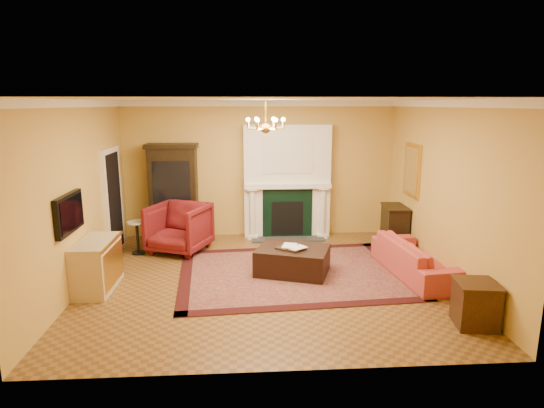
{
  "coord_description": "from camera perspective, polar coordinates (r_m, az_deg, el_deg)",
  "views": [
    {
      "loc": [
        -0.37,
        -7.3,
        2.93
      ],
      "look_at": [
        0.12,
        0.3,
        1.25
      ],
      "focal_mm": 30.0,
      "sensor_mm": 36.0,
      "label": 1
    }
  ],
  "objects": [
    {
      "name": "china_cabinet",
      "position": [
        10.09,
        -12.23,
        1.18
      ],
      "size": [
        1.01,
        0.47,
        2.02
      ],
      "primitive_type": "cube",
      "rotation": [
        0.0,
        0.0,
        -0.01
      ],
      "color": "black",
      "rests_on": "floor"
    },
    {
      "name": "doorway",
      "position": [
        9.55,
        -19.3,
        0.36
      ],
      "size": [
        0.08,
        1.05,
        2.1
      ],
      "color": "silver",
      "rests_on": "wall_left"
    },
    {
      "name": "wall_left",
      "position": [
        7.9,
        -23.15,
        0.99
      ],
      "size": [
        0.02,
        5.5,
        3.0
      ],
      "primitive_type": "cube",
      "color": "gold",
      "rests_on": "floor"
    },
    {
      "name": "book_b",
      "position": [
        7.9,
        2.62,
        -4.33
      ],
      "size": [
        0.15,
        0.2,
        0.31
      ],
      "primitive_type": "imported",
      "rotation": [
        0.0,
        0.0,
        -0.96
      ],
      "color": "gray",
      "rests_on": "ottoman_tray"
    },
    {
      "name": "wingback_armchair",
      "position": [
        9.32,
        -11.61,
        -2.67
      ],
      "size": [
        1.35,
        1.31,
        1.08
      ],
      "primitive_type": "imported",
      "rotation": [
        0.0,
        0.0,
        -0.4
      ],
      "color": "maroon",
      "rests_on": "floor"
    },
    {
      "name": "book_a",
      "position": [
        7.92,
        1.35,
        -4.25
      ],
      "size": [
        0.24,
        0.1,
        0.32
      ],
      "primitive_type": "imported",
      "rotation": [
        0.0,
        0.0,
        -0.28
      ],
      "color": "gray",
      "rests_on": "ottoman_tray"
    },
    {
      "name": "topiary_right",
      "position": [
        10.09,
        6.23,
        4.1
      ],
      "size": [
        0.17,
        0.17,
        0.45
      ],
      "color": "tan",
      "rests_on": "fireplace"
    },
    {
      "name": "wall_back",
      "position": [
        10.17,
        -1.57,
        4.36
      ],
      "size": [
        6.0,
        0.02,
        3.0
      ],
      "primitive_type": "cube",
      "color": "gold",
      "rests_on": "floor"
    },
    {
      "name": "fireplace",
      "position": [
        10.07,
        1.89,
        2.52
      ],
      "size": [
        1.9,
        0.7,
        2.5
      ],
      "color": "white",
      "rests_on": "wall_back"
    },
    {
      "name": "commode",
      "position": [
        7.86,
        -21.11,
        -7.16
      ],
      "size": [
        0.53,
        1.1,
        0.81
      ],
      "primitive_type": "cube",
      "rotation": [
        0.0,
        0.0,
        -0.02
      ],
      "color": "tan",
      "rests_on": "floor"
    },
    {
      "name": "floor",
      "position": [
        7.88,
        -0.74,
        -9.46
      ],
      "size": [
        6.0,
        5.5,
        0.02
      ],
      "primitive_type": "cube",
      "color": "brown",
      "rests_on": "ground"
    },
    {
      "name": "chandelier",
      "position": [
        7.32,
        -0.8,
        9.91
      ],
      "size": [
        0.63,
        0.55,
        0.53
      ],
      "color": "gold",
      "rests_on": "ceiling"
    },
    {
      "name": "leather_ottoman",
      "position": [
        8.06,
        2.61,
        -7.06
      ],
      "size": [
        1.43,
        1.22,
        0.45
      ],
      "primitive_type": "cube",
      "rotation": [
        0.0,
        0.0,
        -0.33
      ],
      "color": "black",
      "rests_on": "oriental_rug"
    },
    {
      "name": "topiary_left",
      "position": [
        9.95,
        -2.11,
        3.88
      ],
      "size": [
        0.15,
        0.15,
        0.4
      ],
      "color": "tan",
      "rests_on": "fireplace"
    },
    {
      "name": "crown_molding",
      "position": [
        8.27,
        -1.15,
        12.51
      ],
      "size": [
        6.0,
        5.5,
        0.12
      ],
      "color": "white",
      "rests_on": "ceiling"
    },
    {
      "name": "gilt_mirror",
      "position": [
        9.41,
        17.17,
        4.07
      ],
      "size": [
        0.06,
        0.76,
        1.05
      ],
      "color": "gold",
      "rests_on": "wall_right"
    },
    {
      "name": "tv_panel",
      "position": [
        7.35,
        -24.1,
        -1.08
      ],
      "size": [
        0.09,
        0.95,
        0.58
      ],
      "color": "black",
      "rests_on": "wall_left"
    },
    {
      "name": "wall_right",
      "position": [
        8.17,
        20.81,
        1.54
      ],
      "size": [
        0.02,
        5.5,
        3.0
      ],
      "primitive_type": "cube",
      "color": "gold",
      "rests_on": "floor"
    },
    {
      "name": "coral_sofa",
      "position": [
        8.31,
        17.74,
        -5.82
      ],
      "size": [
        0.83,
        2.16,
        0.82
      ],
      "primitive_type": "imported",
      "rotation": [
        0.0,
        0.0,
        1.68
      ],
      "color": "#B8423A",
      "rests_on": "floor"
    },
    {
      "name": "oriental_rug",
      "position": [
        8.13,
        2.61,
        -8.63
      ],
      "size": [
        4.15,
        3.24,
        0.02
      ],
      "primitive_type": "cube",
      "rotation": [
        0.0,
        0.0,
        0.07
      ],
      "color": "#410E19",
      "rests_on": "floor"
    },
    {
      "name": "end_table",
      "position": [
        6.81,
        24.17,
        -11.5
      ],
      "size": [
        0.58,
        0.58,
        0.59
      ],
      "primitive_type": "cube",
      "rotation": [
        0.0,
        0.0,
        -0.15
      ],
      "color": "#3C2310",
      "rests_on": "floor"
    },
    {
      "name": "ceiling",
      "position": [
        7.31,
        -0.81,
        13.06
      ],
      "size": [
        6.0,
        5.5,
        0.02
      ],
      "primitive_type": "cube",
      "color": "silver",
      "rests_on": "wall_back"
    },
    {
      "name": "wall_front",
      "position": [
        4.78,
        0.93,
        -5.0
      ],
      "size": [
        6.0,
        0.02,
        3.0
      ],
      "primitive_type": "cube",
      "color": "gold",
      "rests_on": "floor"
    },
    {
      "name": "ottoman_tray",
      "position": [
        7.94,
        2.36,
        -5.53
      ],
      "size": [
        0.56,
        0.54,
        0.03
      ],
      "primitive_type": "cube",
      "rotation": [
        0.0,
        0.0,
        -0.65
      ],
      "color": "black",
      "rests_on": "leather_ottoman"
    },
    {
      "name": "pedestal_table",
      "position": [
        9.43,
        -16.54,
        -3.76
      ],
      "size": [
        0.37,
        0.37,
        0.66
      ],
      "color": "black",
      "rests_on": "floor"
    },
    {
      "name": "console_table",
      "position": [
        9.85,
        15.12,
        -2.79
      ],
      "size": [
        0.49,
        0.78,
        0.83
      ],
      "primitive_type": "cube",
      "rotation": [
        0.0,
        0.0,
        -0.08
      ],
      "color": "black",
      "rests_on": "floor"
    }
  ]
}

